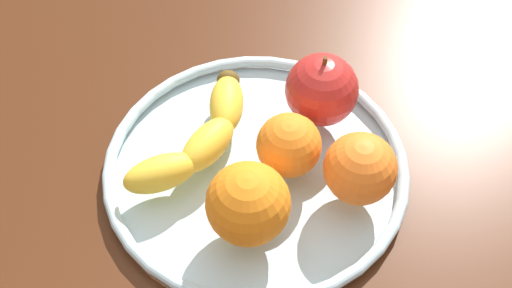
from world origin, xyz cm
name	(u,v)px	position (x,y,z in cm)	size (l,w,h in cm)	color
ground_plane	(256,184)	(0.00, 0.00, -2.00)	(128.17, 128.17, 4.00)	#44210F
fruit_bowl	(256,168)	(0.00, 0.00, 0.92)	(30.67, 30.67, 1.80)	silver
banana	(200,137)	(-2.12, 5.43, 3.55)	(18.85, 7.94, 3.50)	yellow
apple	(322,90)	(9.15, -0.98, 5.55)	(7.50, 7.50, 8.30)	#B52522
orange_front_right	(289,145)	(1.80, -2.60, 4.97)	(6.34, 6.34, 6.34)	orange
orange_front_left	(248,204)	(-6.11, -4.23, 5.65)	(7.70, 7.70, 7.70)	orange
orange_center	(360,169)	(3.73, -9.49, 5.26)	(6.93, 6.93, 6.93)	orange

